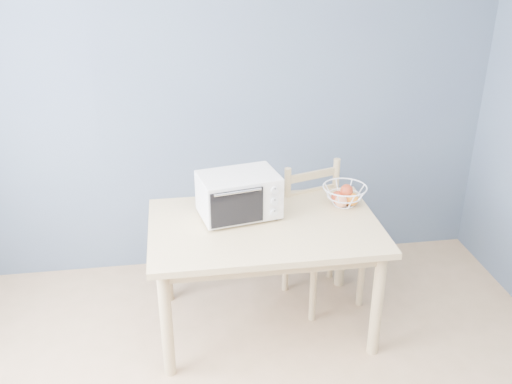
{
  "coord_description": "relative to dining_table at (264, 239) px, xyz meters",
  "views": [
    {
      "loc": [
        -0.3,
        -1.62,
        2.4
      ],
      "look_at": [
        0.17,
        1.47,
        0.93
      ],
      "focal_mm": 40.0,
      "sensor_mm": 36.0,
      "label": 1
    }
  ],
  "objects": [
    {
      "name": "room",
      "position": [
        -0.21,
        -1.39,
        0.65
      ],
      "size": [
        4.01,
        4.51,
        2.61
      ],
      "color": "tan",
      "rests_on": "ground"
    },
    {
      "name": "dining_chair",
      "position": [
        0.44,
        0.28,
        -0.18
      ],
      "size": [
        0.55,
        0.55,
        0.95
      ],
      "rotation": [
        0.0,
        0.0,
        0.3
      ],
      "color": "#DBC483",
      "rests_on": "ground"
    },
    {
      "name": "toaster_oven",
      "position": [
        -0.16,
        0.13,
        0.25
      ],
      "size": [
        0.53,
        0.43,
        0.28
      ],
      "rotation": [
        0.0,
        0.0,
        0.19
      ],
      "color": "silver",
      "rests_on": "dining_table"
    },
    {
      "name": "dining_table",
      "position": [
        0.0,
        0.0,
        0.0
      ],
      "size": [
        1.4,
        0.9,
        0.75
      ],
      "color": "#DBC483",
      "rests_on": "ground"
    },
    {
      "name": "fruit_basket",
      "position": [
        0.55,
        0.18,
        0.17
      ],
      "size": [
        0.33,
        0.33,
        0.15
      ],
      "rotation": [
        0.0,
        0.0,
        0.15
      ],
      "color": "white",
      "rests_on": "dining_table"
    }
  ]
}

